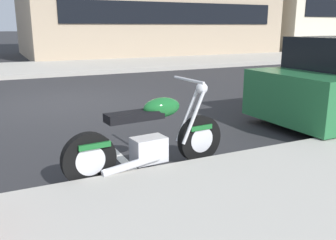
# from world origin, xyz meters

# --- Properties ---
(ground_plane) EXTENTS (260.00, 260.00, 0.00)m
(ground_plane) POSITION_xyz_m (0.00, 0.00, 0.00)
(ground_plane) COLOR #28282B
(sidewalk_far_curb) EXTENTS (120.00, 5.00, 0.14)m
(sidewalk_far_curb) POSITION_xyz_m (12.00, 7.17, 0.07)
(sidewalk_far_curb) COLOR #ADA89E
(sidewalk_far_curb) RESTS_ON ground
(parking_stall_stripe) EXTENTS (0.12, 2.20, 0.01)m
(parking_stall_stripe) POSITION_xyz_m (0.00, -4.07, 0.00)
(parking_stall_stripe) COLOR silver
(parking_stall_stripe) RESTS_ON ground
(parked_motorcycle) EXTENTS (2.10, 0.62, 1.10)m
(parked_motorcycle) POSITION_xyz_m (0.18, -4.60, 0.42)
(parked_motorcycle) COLOR black
(parked_motorcycle) RESTS_ON ground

